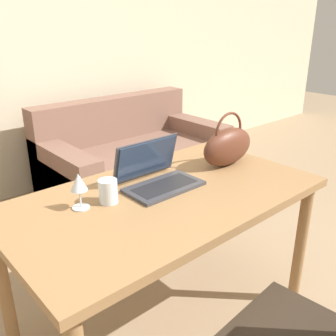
% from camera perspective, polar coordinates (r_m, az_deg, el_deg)
% --- Properties ---
extents(dining_table, '(1.45, 0.81, 0.75)m').
position_cam_1_polar(dining_table, '(1.75, -0.39, -6.47)').
color(dining_table, olive).
rests_on(dining_table, ground_plane).
extents(couch, '(1.64, 0.91, 0.82)m').
position_cam_1_polar(couch, '(3.51, -5.29, 1.32)').
color(couch, '#7F5B4C').
rests_on(couch, ground_plane).
extents(laptop, '(0.36, 0.26, 0.21)m').
position_cam_1_polar(laptop, '(1.78, -1.90, -0.81)').
color(laptop, '#38383D').
rests_on(laptop, dining_table).
extents(drinking_glass, '(0.08, 0.08, 0.10)m').
position_cam_1_polar(drinking_glass, '(1.63, -9.11, -3.51)').
color(drinking_glass, silver).
rests_on(drinking_glass, dining_table).
extents(wine_glass, '(0.07, 0.07, 0.16)m').
position_cam_1_polar(wine_glass, '(1.57, -13.43, -2.43)').
color(wine_glass, silver).
rests_on(wine_glass, dining_table).
extents(handbag, '(0.35, 0.13, 0.29)m').
position_cam_1_polar(handbag, '(2.04, 9.10, 3.35)').
color(handbag, '#592D1E').
rests_on(handbag, dining_table).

